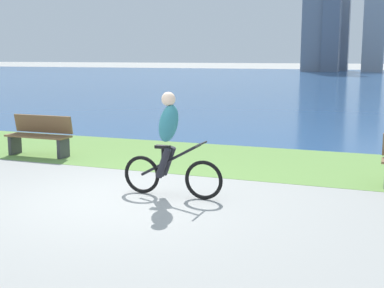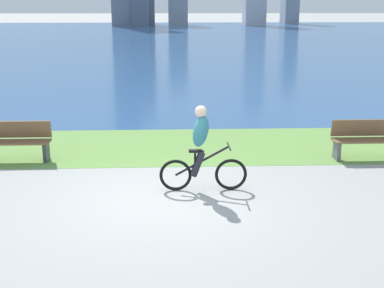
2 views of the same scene
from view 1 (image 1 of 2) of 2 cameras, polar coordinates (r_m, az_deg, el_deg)
The scene contains 5 objects.
ground_plane at distance 8.19m, azimuth -8.35°, elevation -6.10°, with size 300.00×300.00×0.00m, color #9E9E99.
grass_strip_bayside at distance 11.47m, azimuth 0.63°, elevation -1.43°, with size 120.00×3.45×0.01m, color #6B9947.
bay_water_surface at distance 50.53m, azimuth 16.46°, elevation 6.77°, with size 300.00×76.08×0.00m, color #2D568C.
cyclist_lead at distance 8.16m, azimuth -2.48°, elevation -0.08°, with size 1.68×0.52×1.66m.
bench_far_along_path at distance 12.07m, azimuth -16.37°, elevation 0.88°, with size 1.50×0.47×0.90m.
Camera 1 is at (3.87, -6.87, 2.21)m, focal length 48.57 mm.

